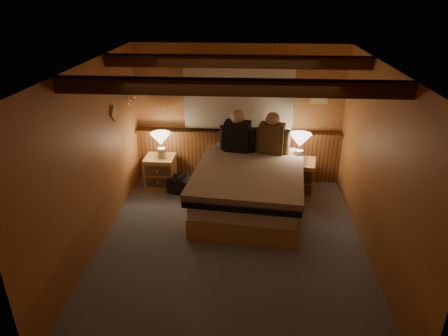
# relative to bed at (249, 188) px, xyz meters

# --- Properties ---
(floor) EXTENTS (4.20, 4.20, 0.00)m
(floor) POSITION_rel_bed_xyz_m (-0.22, -0.95, -0.37)
(floor) COLOR slate
(floor) RESTS_ON ground
(ceiling) EXTENTS (4.20, 4.20, 0.00)m
(ceiling) POSITION_rel_bed_xyz_m (-0.22, -0.95, 2.03)
(ceiling) COLOR #C28D49
(ceiling) RESTS_ON wall_back
(wall_back) EXTENTS (3.60, 0.00, 3.60)m
(wall_back) POSITION_rel_bed_xyz_m (-0.22, 1.15, 0.83)
(wall_back) COLOR #BC8043
(wall_back) RESTS_ON floor
(wall_left) EXTENTS (0.00, 4.20, 4.20)m
(wall_left) POSITION_rel_bed_xyz_m (-2.02, -0.95, 0.83)
(wall_left) COLOR #BC8043
(wall_left) RESTS_ON floor
(wall_right) EXTENTS (0.00, 4.20, 4.20)m
(wall_right) POSITION_rel_bed_xyz_m (1.58, -0.95, 0.83)
(wall_right) COLOR #BC8043
(wall_right) RESTS_ON floor
(wall_front) EXTENTS (3.60, 0.00, 3.60)m
(wall_front) POSITION_rel_bed_xyz_m (-0.22, -3.05, 0.83)
(wall_front) COLOR #BC8043
(wall_front) RESTS_ON floor
(wainscot) EXTENTS (3.60, 0.23, 0.94)m
(wainscot) POSITION_rel_bed_xyz_m (-0.22, 1.09, 0.12)
(wainscot) COLOR brown
(wainscot) RESTS_ON wall_back
(curtain_window) EXTENTS (2.18, 0.09, 1.11)m
(curtain_window) POSITION_rel_bed_xyz_m (-0.22, 1.08, 1.15)
(curtain_window) COLOR #3F270F
(curtain_window) RESTS_ON wall_back
(ceiling_beams) EXTENTS (3.60, 1.65, 0.16)m
(ceiling_beams) POSITION_rel_bed_xyz_m (-0.22, -0.80, 1.94)
(ceiling_beams) COLOR #3F270F
(ceiling_beams) RESTS_ON ceiling
(coat_rail) EXTENTS (0.05, 0.55, 0.24)m
(coat_rail) POSITION_rel_bed_xyz_m (-1.94, 0.63, 1.30)
(coat_rail) COLOR white
(coat_rail) RESTS_ON wall_left
(framed_print) EXTENTS (0.30, 0.04, 0.25)m
(framed_print) POSITION_rel_bed_xyz_m (1.13, 1.13, 1.18)
(framed_print) COLOR tan
(framed_print) RESTS_ON wall_back
(bed) EXTENTS (1.79, 2.22, 0.71)m
(bed) POSITION_rel_bed_xyz_m (0.00, 0.00, 0.00)
(bed) COLOR tan
(bed) RESTS_ON floor
(nightstand_left) EXTENTS (0.51, 0.46, 0.55)m
(nightstand_left) POSITION_rel_bed_xyz_m (-1.56, 0.71, -0.09)
(nightstand_left) COLOR tan
(nightstand_left) RESTS_ON floor
(nightstand_right) EXTENTS (0.62, 0.57, 0.60)m
(nightstand_right) POSITION_rel_bed_xyz_m (0.81, 0.60, -0.07)
(nightstand_right) COLOR tan
(nightstand_right) RESTS_ON floor
(lamp_left) EXTENTS (0.34, 0.34, 0.44)m
(lamp_left) POSITION_rel_bed_xyz_m (-1.51, 0.70, 0.49)
(lamp_left) COLOR white
(lamp_left) RESTS_ON nightstand_left
(lamp_right) EXTENTS (0.36, 0.36, 0.46)m
(lamp_right) POSITION_rel_bed_xyz_m (0.81, 0.63, 0.56)
(lamp_right) COLOR white
(lamp_right) RESTS_ON nightstand_right
(person_left) EXTENTS (0.60, 0.31, 0.74)m
(person_left) POSITION_rel_bed_xyz_m (-0.22, 0.71, 0.63)
(person_left) COLOR black
(person_left) RESTS_ON bed
(person_right) EXTENTS (0.58, 0.31, 0.72)m
(person_right) POSITION_rel_bed_xyz_m (0.35, 0.67, 0.63)
(person_right) COLOR #4C381E
(person_right) RESTS_ON bed
(duffel_bag) EXTENTS (0.49, 0.37, 0.32)m
(duffel_bag) POSITION_rel_bed_xyz_m (-1.15, 0.49, -0.23)
(duffel_bag) COLOR black
(duffel_bag) RESTS_ON floor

